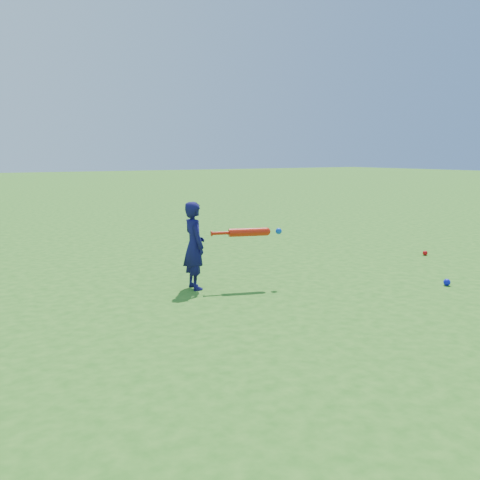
{
  "coord_description": "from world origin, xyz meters",
  "views": [
    {
      "loc": [
        -2.74,
        -4.84,
        1.43
      ],
      "look_at": [
        0.27,
        -0.0,
        0.51
      ],
      "focal_mm": 40.0,
      "sensor_mm": 36.0,
      "label": 1
    }
  ],
  "objects_px": {
    "ground_ball_red": "(425,253)",
    "bat_swing": "(251,232)",
    "child": "(194,246)",
    "ground_ball_blue": "(447,282)"
  },
  "relations": [
    {
      "from": "child",
      "to": "ground_ball_red",
      "type": "relative_size",
      "value": 13.27
    },
    {
      "from": "bat_swing",
      "to": "ground_ball_blue",
      "type": "bearing_deg",
      "value": -12.97
    },
    {
      "from": "ground_ball_red",
      "to": "child",
      "type": "bearing_deg",
      "value": 179.38
    },
    {
      "from": "ground_ball_blue",
      "to": "child",
      "type": "bearing_deg",
      "value": 150.65
    },
    {
      "from": "ground_ball_blue",
      "to": "bat_swing",
      "type": "bearing_deg",
      "value": 148.81
    },
    {
      "from": "ground_ball_blue",
      "to": "bat_swing",
      "type": "xyz_separation_m",
      "value": [
        -1.84,
        1.11,
        0.56
      ]
    },
    {
      "from": "child",
      "to": "bat_swing",
      "type": "distance_m",
      "value": 0.63
    },
    {
      "from": "child",
      "to": "ground_ball_blue",
      "type": "relative_size",
      "value": 12.25
    },
    {
      "from": "child",
      "to": "ground_ball_red",
      "type": "xyz_separation_m",
      "value": [
        3.65,
        -0.04,
        -0.43
      ]
    },
    {
      "from": "ground_ball_red",
      "to": "bat_swing",
      "type": "distance_m",
      "value": 3.15
    }
  ]
}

